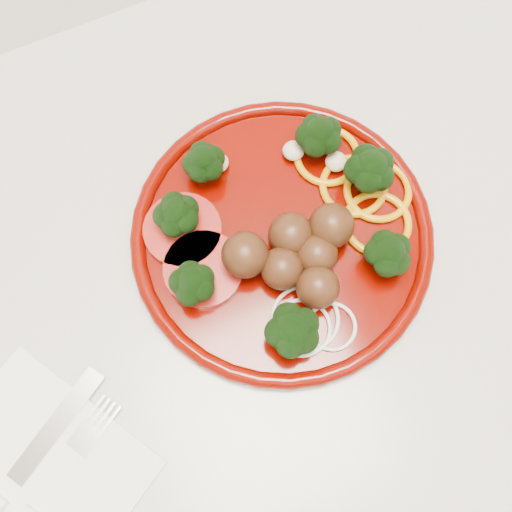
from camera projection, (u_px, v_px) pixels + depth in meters
name	position (u px, v px, depth m)	size (l,w,h in m)	color
counter	(248.00, 350.00, 1.00)	(2.40, 0.60, 0.90)	white
plate	(283.00, 234.00, 0.56)	(0.27, 0.27, 0.06)	#4E0400
napkin	(27.00, 485.00, 0.51)	(0.16, 0.16, 0.00)	white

